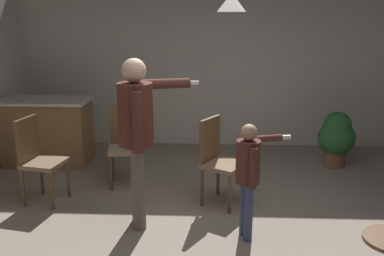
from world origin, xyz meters
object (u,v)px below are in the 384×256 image
object	(u,v)px
kitchen_counter	(47,131)
potted_plant_corner	(336,136)
dining_chair_near_wall	(38,157)
person_child	(249,169)
dining_chair_by_counter	(218,158)
person_adult	(137,125)
dining_chair_centre_back	(125,142)

from	to	relation	value
kitchen_counter	potted_plant_corner	distance (m)	4.17
kitchen_counter	dining_chair_near_wall	size ratio (longest dim) A/B	1.26
person_child	dining_chair_by_counter	size ratio (longest dim) A/B	1.15
kitchen_counter	person_adult	bearing A→B (deg)	-48.43
dining_chair_centre_back	person_adult	bearing A→B (deg)	97.08
person_child	kitchen_counter	bearing A→B (deg)	-142.86
dining_chair_by_counter	dining_chair_centre_back	distance (m)	1.31
person_adult	potted_plant_corner	size ratio (longest dim) A/B	2.17
dining_chair_by_counter	dining_chair_near_wall	size ratio (longest dim) A/B	1.00
kitchen_counter	dining_chair_centre_back	xyz separation A→B (m)	(1.28, -0.72, 0.07)
kitchen_counter	potted_plant_corner	size ratio (longest dim) A/B	1.58
person_child	dining_chair_centre_back	bearing A→B (deg)	-148.78
kitchen_counter	person_adult	size ratio (longest dim) A/B	0.73
kitchen_counter	person_adult	xyz separation A→B (m)	(1.65, -1.86, 0.59)
potted_plant_corner	dining_chair_centre_back	bearing A→B (deg)	-165.47
dining_chair_centre_back	potted_plant_corner	bearing A→B (deg)	-176.25
person_adult	dining_chair_by_counter	bearing A→B (deg)	110.73
person_adult	person_child	size ratio (longest dim) A/B	1.50
person_child	dining_chair_centre_back	distance (m)	2.00
potted_plant_corner	dining_chair_near_wall	bearing A→B (deg)	-160.11
person_adult	dining_chair_by_counter	distance (m)	1.13
dining_chair_near_wall	potted_plant_corner	distance (m)	4.01
dining_chair_by_counter	potted_plant_corner	size ratio (longest dim) A/B	1.25
dining_chair_by_counter	person_child	bearing A→B (deg)	50.20
person_child	dining_chair_by_counter	world-z (taller)	person_child
person_child	dining_chair_near_wall	world-z (taller)	person_child
dining_chair_by_counter	dining_chair_centre_back	xyz separation A→B (m)	(-1.18, 0.57, 0.00)
person_adult	dining_chair_centre_back	xyz separation A→B (m)	(-0.37, 1.14, -0.53)
kitchen_counter	dining_chair_by_counter	size ratio (longest dim) A/B	1.26
dining_chair_by_counter	dining_chair_near_wall	world-z (taller)	same
kitchen_counter	dining_chair_by_counter	bearing A→B (deg)	-27.53
person_adult	dining_chair_near_wall	bearing A→B (deg)	-127.39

